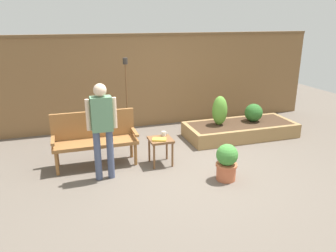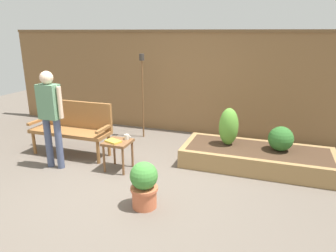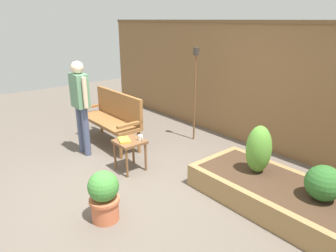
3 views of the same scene
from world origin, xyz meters
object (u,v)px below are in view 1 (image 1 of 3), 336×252
(book_on_table, at_px, (159,139))
(person_by_bench, at_px, (102,124))
(potted_boxwood, at_px, (227,161))
(shrub_near_bench, at_px, (220,111))
(garden_bench, at_px, (95,135))
(cup_on_table, at_px, (164,134))
(shrub_far_corner, at_px, (254,113))
(side_table, at_px, (161,143))
(tiki_torch, at_px, (126,84))

(book_on_table, height_order, person_by_bench, person_by_bench)
(potted_boxwood, relative_size, shrub_near_bench, 0.96)
(garden_bench, relative_size, person_by_bench, 0.92)
(garden_bench, relative_size, book_on_table, 6.09)
(book_on_table, distance_m, potted_boxwood, 1.22)
(cup_on_table, distance_m, shrub_near_bench, 1.68)
(book_on_table, xyz_separation_m, shrub_far_corner, (2.45, 0.98, 0.00))
(shrub_near_bench, bearing_deg, book_on_table, -148.90)
(cup_on_table, height_order, book_on_table, cup_on_table)
(cup_on_table, height_order, potted_boxwood, potted_boxwood)
(garden_bench, distance_m, book_on_table, 1.14)
(side_table, height_order, potted_boxwood, potted_boxwood)
(tiki_torch, bearing_deg, side_table, -80.32)
(shrub_near_bench, distance_m, shrub_far_corner, 0.84)
(side_table, distance_m, tiki_torch, 1.81)
(cup_on_table, distance_m, shrub_far_corner, 2.44)
(cup_on_table, relative_size, book_on_table, 0.45)
(book_on_table, relative_size, person_by_bench, 0.15)
(side_table, bearing_deg, shrub_far_corner, 20.77)
(garden_bench, bearing_deg, cup_on_table, -11.66)
(book_on_table, distance_m, shrub_far_corner, 2.64)
(potted_boxwood, relative_size, tiki_torch, 0.35)
(cup_on_table, relative_size, shrub_near_bench, 0.17)
(garden_bench, distance_m, cup_on_table, 1.22)
(side_table, bearing_deg, garden_bench, 161.12)
(potted_boxwood, bearing_deg, tiki_torch, 113.87)
(side_table, xyz_separation_m, shrub_far_corner, (2.41, 0.91, 0.10))
(shrub_near_bench, bearing_deg, potted_boxwood, -112.51)
(tiki_torch, height_order, person_by_bench, tiki_torch)
(person_by_bench, bearing_deg, potted_boxwood, -18.94)
(side_table, bearing_deg, book_on_table, -123.18)
(garden_bench, distance_m, side_table, 1.16)
(side_table, relative_size, shrub_near_bench, 0.76)
(garden_bench, xyz_separation_m, book_on_table, (1.05, -0.44, -0.05))
(garden_bench, distance_m, person_by_bench, 0.74)
(tiki_torch, bearing_deg, shrub_near_bench, -20.68)
(potted_boxwood, xyz_separation_m, shrub_far_corner, (1.58, 1.80, 0.18))
(shrub_near_bench, relative_size, shrub_far_corner, 1.59)
(side_table, height_order, book_on_table, book_on_table)
(book_on_table, relative_size, potted_boxwood, 0.39)
(side_table, xyz_separation_m, book_on_table, (-0.04, -0.07, 0.10))
(potted_boxwood, height_order, tiki_torch, tiki_torch)
(side_table, bearing_deg, shrub_near_bench, 30.04)
(cup_on_table, xyz_separation_m, potted_boxwood, (0.73, -1.02, -0.20))
(tiki_torch, bearing_deg, shrub_far_corner, -14.62)
(book_on_table, relative_size, tiki_torch, 0.14)
(side_table, height_order, person_by_bench, person_by_bench)
(shrub_near_bench, distance_m, tiki_torch, 2.06)
(garden_bench, distance_m, potted_boxwood, 2.32)
(potted_boxwood, distance_m, tiki_torch, 2.87)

